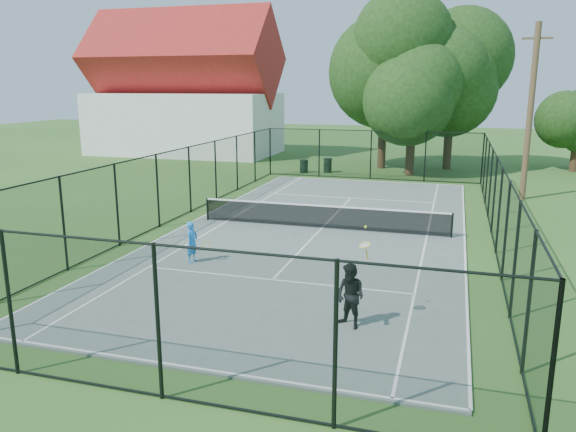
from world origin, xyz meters
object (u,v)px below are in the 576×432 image
(player_blue, at_px, (192,242))
(player_black, at_px, (350,296))
(trash_bin_right, at_px, (328,165))
(utility_pole, at_px, (530,112))
(trash_bin_left, at_px, (304,166))
(tennis_net, at_px, (322,216))

(player_blue, bearing_deg, player_black, -31.30)
(trash_bin_right, relative_size, player_black, 0.41)
(player_blue, relative_size, player_black, 0.57)
(utility_pole, xyz_separation_m, player_black, (-5.57, -18.01, -3.54))
(utility_pole, relative_size, player_blue, 6.45)
(utility_pole, bearing_deg, player_blue, -128.18)
(utility_pole, bearing_deg, trash_bin_left, 157.52)
(trash_bin_left, height_order, trash_bin_right, trash_bin_right)
(trash_bin_right, bearing_deg, player_black, -76.13)
(trash_bin_right, height_order, utility_pole, utility_pole)
(trash_bin_left, xyz_separation_m, player_blue, (1.58, -19.85, 0.29))
(utility_pole, relative_size, player_black, 3.66)
(tennis_net, bearing_deg, trash_bin_left, 107.77)
(trash_bin_left, distance_m, utility_pole, 14.58)
(tennis_net, xyz_separation_m, player_black, (2.79, -9.01, 0.26))
(trash_bin_left, height_order, player_black, player_black)
(tennis_net, xyz_separation_m, player_blue, (-3.03, -5.48, 0.15))
(trash_bin_left, distance_m, trash_bin_right, 1.58)
(trash_bin_right, distance_m, player_black, 24.63)
(player_blue, xyz_separation_m, player_black, (5.81, -3.53, 0.11))
(player_black, bearing_deg, trash_bin_right, 103.87)
(utility_pole, height_order, player_blue, utility_pole)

